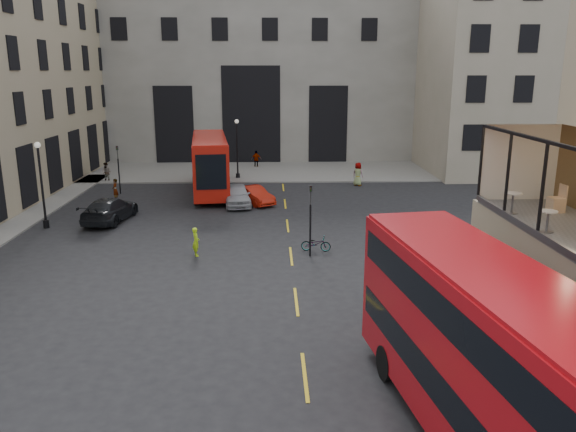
{
  "coord_description": "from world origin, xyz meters",
  "views": [
    {
      "loc": [
        -3.04,
        -16.0,
        9.44
      ],
      "look_at": [
        -2.26,
        8.87,
        3.0
      ],
      "focal_mm": 35.0,
      "sensor_mm": 36.0,
      "label": 1
    }
  ],
  "objects_px": {
    "car_c": "(110,210)",
    "bicycle": "(316,244)",
    "pedestrian_b": "(211,168)",
    "cafe_chair_d": "(556,204)",
    "bus_near": "(495,358)",
    "traffic_light_far": "(118,163)",
    "pedestrian_e": "(115,190)",
    "cyclist": "(196,242)",
    "pedestrian_a": "(107,172)",
    "car_b": "(254,195)",
    "car_a": "(237,195)",
    "traffic_light_near": "(310,211)",
    "pedestrian_d": "(358,174)",
    "street_lamp_b": "(237,153)",
    "street_lamp_a": "(42,190)",
    "bus_far": "(210,161)",
    "pedestrian_c": "(256,159)",
    "cafe_table_mid": "(548,218)",
    "cafe_table_far": "(513,200)"
  },
  "relations": [
    {
      "from": "car_c",
      "to": "bicycle",
      "type": "bearing_deg",
      "value": 160.82
    },
    {
      "from": "pedestrian_b",
      "to": "cafe_chair_d",
      "type": "bearing_deg",
      "value": -84.44
    },
    {
      "from": "bus_near",
      "to": "car_c",
      "type": "height_order",
      "value": "bus_near"
    },
    {
      "from": "traffic_light_far",
      "to": "pedestrian_e",
      "type": "xyz_separation_m",
      "value": [
        0.31,
        -2.53,
        -1.59
      ]
    },
    {
      "from": "cyclist",
      "to": "pedestrian_a",
      "type": "relative_size",
      "value": 0.89
    },
    {
      "from": "car_b",
      "to": "pedestrian_b",
      "type": "relative_size",
      "value": 2.08
    },
    {
      "from": "car_a",
      "to": "bicycle",
      "type": "bearing_deg",
      "value": -72.99
    },
    {
      "from": "car_a",
      "to": "car_c",
      "type": "bearing_deg",
      "value": -159.11
    },
    {
      "from": "traffic_light_near",
      "to": "car_b",
      "type": "height_order",
      "value": "traffic_light_near"
    },
    {
      "from": "cyclist",
      "to": "cafe_chair_d",
      "type": "height_order",
      "value": "cafe_chair_d"
    },
    {
      "from": "traffic_light_far",
      "to": "car_b",
      "type": "xyz_separation_m",
      "value": [
        10.72,
        -3.85,
        -1.78
      ]
    },
    {
      "from": "bus_near",
      "to": "traffic_light_far",
      "type": "bearing_deg",
      "value": 118.5
    },
    {
      "from": "pedestrian_d",
      "to": "cafe_chair_d",
      "type": "distance_m",
      "value": 28.01
    },
    {
      "from": "street_lamp_b",
      "to": "pedestrian_b",
      "type": "xyz_separation_m",
      "value": [
        -2.47,
        0.33,
        -1.45
      ]
    },
    {
      "from": "pedestrian_e",
      "to": "pedestrian_d",
      "type": "bearing_deg",
      "value": 105.58
    },
    {
      "from": "bus_near",
      "to": "car_a",
      "type": "height_order",
      "value": "bus_near"
    },
    {
      "from": "pedestrian_b",
      "to": "street_lamp_a",
      "type": "bearing_deg",
      "value": -138.4
    },
    {
      "from": "street_lamp_b",
      "to": "bus_far",
      "type": "relative_size",
      "value": 0.46
    },
    {
      "from": "street_lamp_a",
      "to": "cafe_chair_d",
      "type": "bearing_deg",
      "value": -31.93
    },
    {
      "from": "cyclist",
      "to": "pedestrian_c",
      "type": "bearing_deg",
      "value": -23.7
    },
    {
      "from": "bicycle",
      "to": "pedestrian_b",
      "type": "xyz_separation_m",
      "value": [
        -7.85,
        21.48,
        0.52
      ]
    },
    {
      "from": "bus_near",
      "to": "cyclist",
      "type": "xyz_separation_m",
      "value": [
        -9.33,
        16.19,
        -1.97
      ]
    },
    {
      "from": "car_a",
      "to": "cafe_table_mid",
      "type": "height_order",
      "value": "cafe_table_mid"
    },
    {
      "from": "street_lamp_b",
      "to": "pedestrian_e",
      "type": "bearing_deg",
      "value": -135.55
    },
    {
      "from": "bus_far",
      "to": "cyclist",
      "type": "relative_size",
      "value": 7.48
    },
    {
      "from": "car_c",
      "to": "cafe_table_mid",
      "type": "xyz_separation_m",
      "value": [
        18.96,
        -19.02,
        4.28
      ]
    },
    {
      "from": "pedestrian_b",
      "to": "bus_near",
      "type": "bearing_deg",
      "value": -95.05
    },
    {
      "from": "pedestrian_c",
      "to": "car_a",
      "type": "bearing_deg",
      "value": 90.54
    },
    {
      "from": "pedestrian_e",
      "to": "cafe_table_far",
      "type": "xyz_separation_m",
      "value": [
        20.1,
        -22.65,
        4.25
      ]
    },
    {
      "from": "bus_near",
      "to": "pedestrian_d",
      "type": "distance_m",
      "value": 34.62
    },
    {
      "from": "bus_near",
      "to": "car_c",
      "type": "relative_size",
      "value": 2.34
    },
    {
      "from": "bus_far",
      "to": "bicycle",
      "type": "xyz_separation_m",
      "value": [
        7.2,
        -15.27,
        -2.1
      ]
    },
    {
      "from": "bicycle",
      "to": "cafe_chair_d",
      "type": "relative_size",
      "value": 1.64
    },
    {
      "from": "car_c",
      "to": "pedestrian_c",
      "type": "bearing_deg",
      "value": -105.47
    },
    {
      "from": "bus_far",
      "to": "car_a",
      "type": "bearing_deg",
      "value": -61.91
    },
    {
      "from": "pedestrian_e",
      "to": "cafe_chair_d",
      "type": "bearing_deg",
      "value": 44.59
    },
    {
      "from": "bicycle",
      "to": "pedestrian_c",
      "type": "relative_size",
      "value": 0.92
    },
    {
      "from": "bus_near",
      "to": "pedestrian_c",
      "type": "height_order",
      "value": "bus_near"
    },
    {
      "from": "traffic_light_near",
      "to": "pedestrian_d",
      "type": "bearing_deg",
      "value": 73.97
    },
    {
      "from": "street_lamp_a",
      "to": "pedestrian_c",
      "type": "bearing_deg",
      "value": 60.33
    },
    {
      "from": "car_c",
      "to": "pedestrian_e",
      "type": "xyz_separation_m",
      "value": [
        -1.24,
        6.0,
        0.06
      ]
    },
    {
      "from": "car_c",
      "to": "cafe_table_far",
      "type": "xyz_separation_m",
      "value": [
        18.86,
        -16.65,
        4.31
      ]
    },
    {
      "from": "cyclist",
      "to": "cafe_chair_d",
      "type": "distance_m",
      "value": 17.34
    },
    {
      "from": "car_a",
      "to": "cafe_table_mid",
      "type": "bearing_deg",
      "value": -71.75
    },
    {
      "from": "cafe_chair_d",
      "to": "pedestrian_d",
      "type": "bearing_deg",
      "value": 95.63
    },
    {
      "from": "car_c",
      "to": "cafe_table_far",
      "type": "distance_m",
      "value": 25.53
    },
    {
      "from": "bus_near",
      "to": "pedestrian_e",
      "type": "height_order",
      "value": "bus_near"
    },
    {
      "from": "bus_far",
      "to": "cyclist",
      "type": "distance_m",
      "value": 15.97
    },
    {
      "from": "traffic_light_far",
      "to": "pedestrian_c",
      "type": "xyz_separation_m",
      "value": [
        10.53,
        12.0,
        -1.56
      ]
    },
    {
      "from": "street_lamp_a",
      "to": "cyclist",
      "type": "distance_m",
      "value": 11.65
    }
  ]
}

